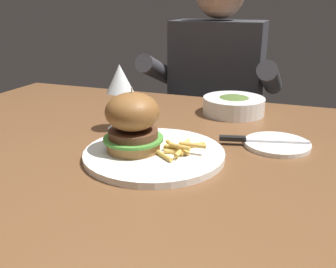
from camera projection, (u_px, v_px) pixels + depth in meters
dining_table at (158, 174)px, 0.89m from camera, size 1.43×0.93×0.74m
main_plate at (154, 154)px, 0.79m from camera, size 0.30×0.30×0.01m
burger_sandwich at (133, 122)px, 0.77m from camera, size 0.13×0.13×0.13m
fries_pile at (179, 148)px, 0.78m from camera, size 0.11×0.12×0.02m
wine_glass at (120, 82)px, 0.92m from camera, size 0.07×0.07×0.17m
bread_plate at (277, 144)px, 0.85m from camera, size 0.15×0.15×0.01m
table_knife at (255, 140)px, 0.85m from camera, size 0.20×0.06×0.01m
soup_bowl at (234, 105)px, 1.09m from camera, size 0.18×0.18×0.05m
diner_person at (215, 122)px, 1.59m from camera, size 0.51×0.36×1.18m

